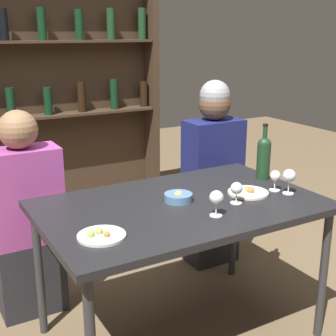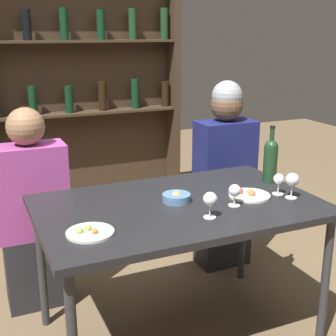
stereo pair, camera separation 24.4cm
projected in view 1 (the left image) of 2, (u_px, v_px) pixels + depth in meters
The scene contains 13 objects.
ground_plane at pixel (180, 333), 2.59m from camera, with size 10.00×10.00×0.00m, color brown.
dining_table at pixel (181, 214), 2.39m from camera, with size 1.42×0.90×0.77m.
wine_rack_wall at pixel (62, 80), 3.81m from camera, with size 1.66×0.21×2.37m.
wine_bottle at pixel (264, 156), 2.73m from camera, with size 0.08×0.08×0.33m.
wine_glass_0 at pixel (275, 177), 2.54m from camera, with size 0.06×0.06×0.11m.
wine_glass_1 at pixel (237, 189), 2.35m from camera, with size 0.06×0.06×0.11m.
wine_glass_2 at pixel (289, 176), 2.48m from camera, with size 0.07×0.07×0.14m.
wine_glass_3 at pixel (216, 198), 2.18m from camera, with size 0.07×0.07×0.13m.
food_plate_0 at pixel (101, 235), 1.98m from camera, with size 0.21×0.21×0.04m.
food_plate_1 at pixel (247, 192), 2.51m from camera, with size 0.22×0.22×0.04m.
snack_bowl at pixel (179, 197), 2.39m from camera, with size 0.15×0.15×0.06m.
seated_person_left at pixel (26, 221), 2.65m from camera, with size 0.41×0.22×1.21m.
seated_person_right at pixel (213, 176), 3.25m from camera, with size 0.39×0.22×1.30m.
Camera 1 is at (-1.16, -1.90, 1.61)m, focal length 50.00 mm.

